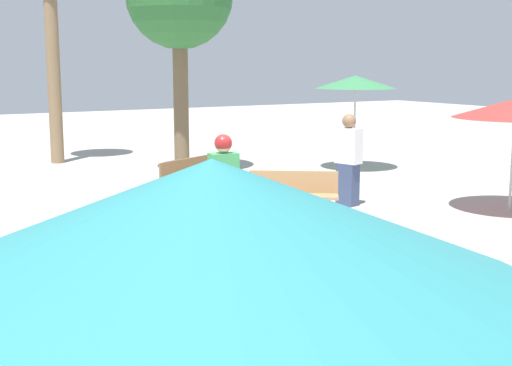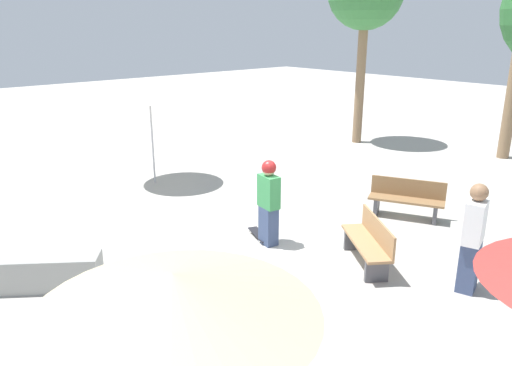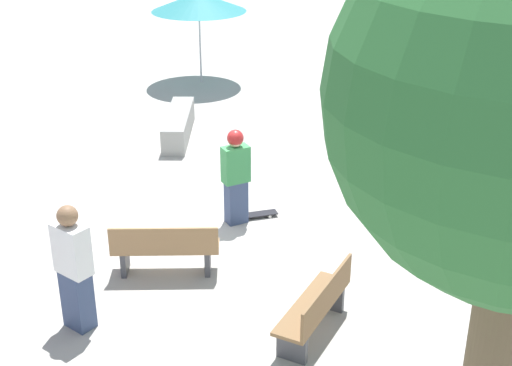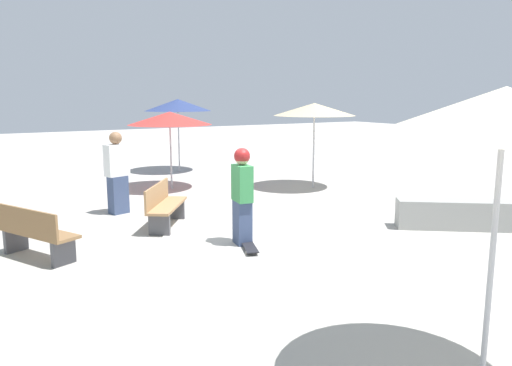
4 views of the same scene
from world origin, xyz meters
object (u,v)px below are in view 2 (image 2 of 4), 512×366
skater_main (269,200)px  bench_far (369,242)px  skateboard (259,235)px  bystander_watching (473,239)px  shade_umbrella_cream (149,92)px  bench_near (407,199)px  shade_umbrella_tan (174,295)px  concrete_ledge (25,273)px

skater_main → bench_far: 2.01m
skateboard → bystander_watching: bearing=-142.8°
shade_umbrella_cream → bench_near: bearing=115.7°
skater_main → shade_umbrella_tan: 5.84m
bench_far → concrete_ledge: bearing=92.6°
concrete_ledge → skater_main: bearing=162.3°
bench_near → bench_far: 2.61m
skater_main → concrete_ledge: 4.35m
shade_umbrella_cream → concrete_ledge: bearing=38.9°
bench_far → skater_main: bearing=57.6°
bench_near → shade_umbrella_cream: shade_umbrella_cream is taller
bench_far → shade_umbrella_tan: size_ratio=0.66×
bench_near → shade_umbrella_tan: 8.24m
skater_main → concrete_ledge: size_ratio=0.77×
skateboard → shade_umbrella_cream: (-0.31, -4.58, 2.37)m
concrete_ledge → bystander_watching: bearing=138.4°
concrete_ledge → shade_umbrella_cream: 6.15m
concrete_ledge → shade_umbrella_tan: bearing=87.0°
skater_main → shade_umbrella_cream: (-0.37, -4.92, 1.52)m
shade_umbrella_tan → bystander_watching: bearing=-177.2°
skateboard → bench_near: size_ratio=0.50×
bench_far → shade_umbrella_tan: bearing=145.3°
shade_umbrella_tan → shade_umbrella_cream: bearing=-118.9°
shade_umbrella_cream → bystander_watching: (-0.83, 8.32, -1.54)m
bench_near → skater_main: bearing=47.0°
skateboard → bench_far: (-0.67, 2.15, 0.37)m
skateboard → bystander_watching: bystander_watching is taller
bench_far → shade_umbrella_cream: 7.03m
shade_umbrella_tan → bystander_watching: shade_umbrella_tan is taller
skateboard → skater_main: bearing=-170.6°
concrete_ledge → shade_umbrella_cream: size_ratio=0.83×
shade_umbrella_cream → shade_umbrella_tan: 9.82m
skateboard → concrete_ledge: 4.29m
concrete_ledge → shade_umbrella_tan: shade_umbrella_tan is taller
skateboard → concrete_ledge: concrete_ledge is taller
bench_near → shade_umbrella_tan: bearing=83.5°
skateboard → concrete_ledge: (4.17, -0.96, 0.22)m
concrete_ledge → bench_near: (-7.33, 2.29, 0.14)m
skater_main → bystander_watching: bystander_watching is taller
skater_main → bench_near: bearing=-97.9°
bench_near → bystander_watching: (2.02, 2.42, 0.47)m
skater_main → bench_far: bearing=-148.7°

